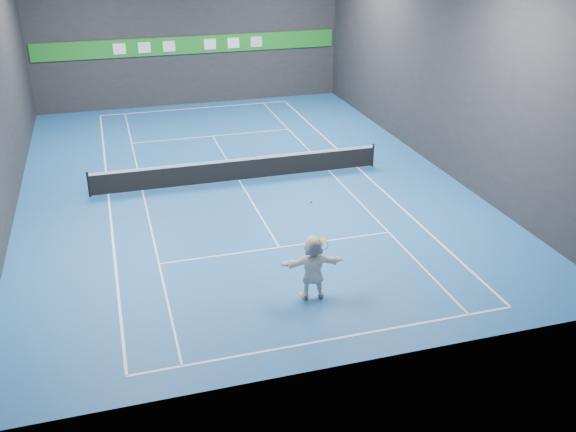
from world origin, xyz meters
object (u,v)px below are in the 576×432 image
object	(u,v)px
player	(313,267)
tennis_racket	(323,246)
tennis_net	(239,169)
tennis_ball	(311,202)

from	to	relation	value
player	tennis_racket	bearing A→B (deg)	-165.06
tennis_net	tennis_racket	distance (m)	9.72
tennis_net	tennis_racket	size ratio (longest dim) A/B	19.65
tennis_net	player	bearing A→B (deg)	-89.37
tennis_racket	tennis_net	bearing A→B (deg)	92.48
tennis_net	tennis_racket	world-z (taller)	tennis_racket
player	tennis_net	distance (m)	9.71
tennis_ball	tennis_net	size ratio (longest dim) A/B	0.01
tennis_ball	tennis_racket	xyz separation A→B (m)	(0.38, 0.00, -1.45)
player	tennis_ball	size ratio (longest dim) A/B	30.31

